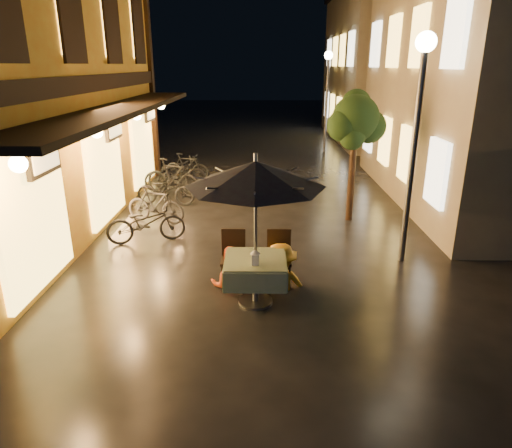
{
  "coord_description": "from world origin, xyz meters",
  "views": [
    {
      "loc": [
        0.21,
        -6.38,
        3.69
      ],
      "look_at": [
        0.12,
        0.85,
        1.15
      ],
      "focal_mm": 32.0,
      "sensor_mm": 36.0,
      "label": 1
    }
  ],
  "objects_px": {
    "streetlamp_near": "(418,110)",
    "patio_umbrella": "(255,174)",
    "cafe_table": "(256,270)",
    "person_yellow": "(281,245)",
    "person_orange": "(230,248)",
    "table_lantern": "(255,256)",
    "bicycle_0": "(146,223)"
  },
  "relations": [
    {
      "from": "person_yellow",
      "to": "bicycle_0",
      "type": "relative_size",
      "value": 0.94
    },
    {
      "from": "patio_umbrella",
      "to": "person_yellow",
      "type": "relative_size",
      "value": 1.56
    },
    {
      "from": "patio_umbrella",
      "to": "table_lantern",
      "type": "xyz_separation_m",
      "value": [
        0.0,
        -0.23,
        -1.23
      ]
    },
    {
      "from": "streetlamp_near",
      "to": "person_yellow",
      "type": "distance_m",
      "value": 3.47
    },
    {
      "from": "streetlamp_near",
      "to": "person_orange",
      "type": "relative_size",
      "value": 2.87
    },
    {
      "from": "patio_umbrella",
      "to": "person_orange",
      "type": "relative_size",
      "value": 1.67
    },
    {
      "from": "streetlamp_near",
      "to": "person_orange",
      "type": "bearing_deg",
      "value": -160.27
    },
    {
      "from": "patio_umbrella",
      "to": "bicycle_0",
      "type": "relative_size",
      "value": 1.46
    },
    {
      "from": "patio_umbrella",
      "to": "streetlamp_near",
      "type": "bearing_deg",
      "value": 31.19
    },
    {
      "from": "table_lantern",
      "to": "person_yellow",
      "type": "distance_m",
      "value": 0.89
    },
    {
      "from": "person_orange",
      "to": "bicycle_0",
      "type": "distance_m",
      "value": 2.91
    },
    {
      "from": "table_lantern",
      "to": "streetlamp_near",
      "type": "bearing_deg",
      "value": 34.42
    },
    {
      "from": "person_yellow",
      "to": "person_orange",
      "type": "bearing_deg",
      "value": -19.41
    },
    {
      "from": "patio_umbrella",
      "to": "table_lantern",
      "type": "bearing_deg",
      "value": -90.0
    },
    {
      "from": "streetlamp_near",
      "to": "bicycle_0",
      "type": "bearing_deg",
      "value": 170.14
    },
    {
      "from": "cafe_table",
      "to": "table_lantern",
      "type": "height_order",
      "value": "table_lantern"
    },
    {
      "from": "cafe_table",
      "to": "bicycle_0",
      "type": "distance_m",
      "value": 3.6
    },
    {
      "from": "table_lantern",
      "to": "person_yellow",
      "type": "relative_size",
      "value": 0.16
    },
    {
      "from": "streetlamp_near",
      "to": "person_orange",
      "type": "height_order",
      "value": "streetlamp_near"
    },
    {
      "from": "table_lantern",
      "to": "person_orange",
      "type": "distance_m",
      "value": 0.92
    },
    {
      "from": "streetlamp_near",
      "to": "bicycle_0",
      "type": "height_order",
      "value": "streetlamp_near"
    },
    {
      "from": "person_yellow",
      "to": "streetlamp_near",
      "type": "bearing_deg",
      "value": -172.13
    },
    {
      "from": "person_yellow",
      "to": "bicycle_0",
      "type": "height_order",
      "value": "person_yellow"
    },
    {
      "from": "streetlamp_near",
      "to": "cafe_table",
      "type": "height_order",
      "value": "streetlamp_near"
    },
    {
      "from": "streetlamp_near",
      "to": "patio_umbrella",
      "type": "height_order",
      "value": "streetlamp_near"
    },
    {
      "from": "bicycle_0",
      "to": "cafe_table",
      "type": "bearing_deg",
      "value": -154.51
    },
    {
      "from": "cafe_table",
      "to": "person_orange",
      "type": "distance_m",
      "value": 0.72
    },
    {
      "from": "person_orange",
      "to": "person_yellow",
      "type": "xyz_separation_m",
      "value": [
        0.87,
        -0.02,
        0.05
      ]
    },
    {
      "from": "bicycle_0",
      "to": "streetlamp_near",
      "type": "bearing_deg",
      "value": -116.55
    },
    {
      "from": "streetlamp_near",
      "to": "table_lantern",
      "type": "relative_size",
      "value": 16.92
    },
    {
      "from": "patio_umbrella",
      "to": "person_yellow",
      "type": "xyz_separation_m",
      "value": [
        0.42,
        0.54,
        -1.36
      ]
    },
    {
      "from": "streetlamp_near",
      "to": "person_yellow",
      "type": "relative_size",
      "value": 2.68
    }
  ]
}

